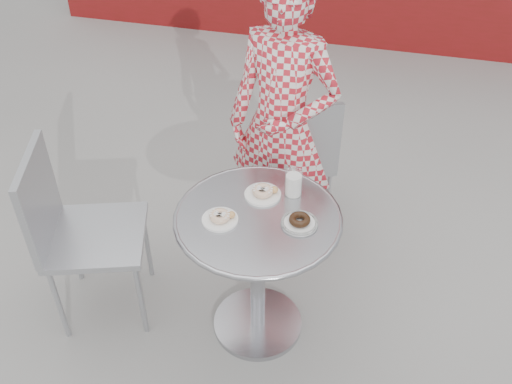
% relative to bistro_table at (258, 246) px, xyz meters
% --- Properties ---
extents(ground, '(60.00, 60.00, 0.00)m').
position_rel_bistro_table_xyz_m(ground, '(-0.02, -0.03, -0.58)').
color(ground, '#9A9893').
rests_on(ground, ground).
extents(bistro_table, '(0.76, 0.76, 0.77)m').
position_rel_bistro_table_xyz_m(bistro_table, '(0.00, 0.00, 0.00)').
color(bistro_table, '#B4B4B9').
rests_on(bistro_table, ground).
extents(chair_far, '(0.58, 0.58, 0.93)m').
position_rel_bistro_table_xyz_m(chair_far, '(-0.02, 0.89, -0.29)').
color(chair_far, '#A9ACB1').
rests_on(chair_far, ground).
extents(chair_left, '(0.60, 0.59, 0.99)m').
position_rel_bistro_table_xyz_m(chair_left, '(-0.82, -0.06, -0.28)').
color(chair_left, '#A9ACB1').
rests_on(chair_left, ground).
extents(seated_person, '(0.69, 0.53, 1.67)m').
position_rel_bistro_table_xyz_m(seated_person, '(-0.03, 0.63, 0.26)').
color(seated_person, red).
rests_on(seated_person, ground).
extents(plate_far, '(0.17, 0.17, 0.05)m').
position_rel_bistro_table_xyz_m(plate_far, '(-0.01, 0.15, 0.20)').
color(plate_far, white).
rests_on(plate_far, bistro_table).
extents(plate_near, '(0.16, 0.16, 0.04)m').
position_rel_bistro_table_xyz_m(plate_near, '(-0.15, -0.07, 0.20)').
color(plate_near, white).
rests_on(plate_near, bistro_table).
extents(plate_checker, '(0.16, 0.16, 0.04)m').
position_rel_bistro_table_xyz_m(plate_checker, '(0.19, -0.01, 0.20)').
color(plate_checker, white).
rests_on(plate_checker, bistro_table).
extents(milk_cup, '(0.08, 0.08, 0.13)m').
position_rel_bistro_table_xyz_m(milk_cup, '(0.12, 0.19, 0.25)').
color(milk_cup, white).
rests_on(milk_cup, bistro_table).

